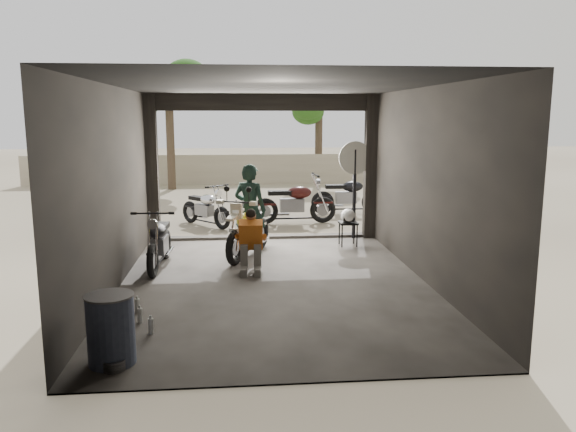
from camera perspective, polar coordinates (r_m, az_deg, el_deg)
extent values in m
plane|color=#7A6D56|center=(9.28, -1.41, -6.99)|extent=(80.00, 80.00, 0.00)
cube|color=#2D2B28|center=(9.28, -1.41, -6.93)|extent=(5.00, 7.00, 0.02)
plane|color=black|center=(8.88, -1.50, 13.15)|extent=(7.00, 7.00, 0.00)
cube|color=black|center=(5.50, 1.04, -1.74)|extent=(5.00, 0.02, 3.20)
cube|color=black|center=(9.12, -17.34, 2.54)|extent=(0.02, 7.00, 3.20)
cube|color=black|center=(9.45, 13.88, 2.96)|extent=(0.02, 7.00, 3.20)
cube|color=black|center=(12.41, -13.62, 4.62)|extent=(0.24, 0.24, 3.20)
cube|color=black|center=(12.64, 8.34, 4.89)|extent=(0.24, 0.24, 3.20)
cube|color=black|center=(12.29, -2.60, 11.47)|extent=(5.00, 0.16, 0.36)
cube|color=#2D2B28|center=(12.65, -2.51, -2.16)|extent=(5.00, 0.25, 0.08)
cube|color=gray|center=(22.96, -3.85, 4.78)|extent=(18.00, 0.30, 1.20)
cylinder|color=#382B1E|center=(21.50, -11.86, 7.42)|extent=(0.30, 0.30, 3.58)
ellipsoid|color=#1E4C14|center=(21.52, -12.08, 13.38)|extent=(2.20, 2.20, 3.14)
cylinder|color=#382B1E|center=(23.13, 3.13, 7.32)|extent=(0.30, 0.30, 3.20)
ellipsoid|color=#1E4C14|center=(23.12, 3.18, 12.27)|extent=(2.20, 2.20, 2.80)
imported|color=black|center=(11.09, -3.88, 0.64)|extent=(0.78, 0.68, 1.82)
cube|color=black|center=(11.89, 6.14, -0.70)|extent=(0.38, 0.38, 0.04)
cylinder|color=black|center=(11.76, 5.52, -2.07)|extent=(0.03, 0.03, 0.51)
cylinder|color=black|center=(11.83, 7.03, -2.04)|extent=(0.03, 0.03, 0.51)
cylinder|color=black|center=(12.07, 5.23, -1.76)|extent=(0.03, 0.03, 0.51)
cylinder|color=black|center=(12.13, 6.71, -1.72)|extent=(0.03, 0.03, 0.51)
ellipsoid|color=silver|center=(11.80, 6.10, 0.03)|extent=(0.41, 0.42, 0.29)
cylinder|color=#3B4663|center=(6.60, -17.54, -11.04)|extent=(0.53, 0.53, 0.80)
cylinder|color=black|center=(12.58, 6.75, 2.17)|extent=(0.08, 0.08, 2.01)
cylinder|color=beige|center=(12.48, 6.85, 5.89)|extent=(0.73, 0.03, 0.73)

